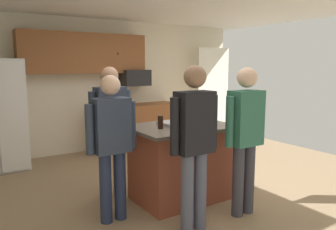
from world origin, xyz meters
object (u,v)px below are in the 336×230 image
object	(u,v)px
kitchen_island	(181,162)
glass_dark_ale	(215,119)
person_elder_center	(111,123)
glass_pilsner	(160,122)
person_guest_by_door	(112,139)
person_guest_left	(245,132)
microwave_over_range	(135,78)
serving_tray	(177,123)
person_host_foreground	(194,137)
mug_ceramic_white	(203,118)

from	to	relation	value
kitchen_island	glass_dark_ale	world-z (taller)	glass_dark_ale
person_elder_center	glass_pilsner	world-z (taller)	person_elder_center
person_guest_by_door	person_guest_left	size ratio (longest dim) A/B	0.95
kitchen_island	person_guest_left	world-z (taller)	person_guest_left
person_elder_center	person_guest_by_door	bearing A→B (deg)	-73.34
microwave_over_range	glass_dark_ale	bearing A→B (deg)	-97.22
kitchen_island	glass_pilsner	distance (m)	0.64
kitchen_island	glass_pilsner	xyz separation A→B (m)	(-0.33, -0.05, 0.55)
microwave_over_range	glass_dark_ale	xyz separation A→B (m)	(-0.37, -2.90, -0.43)
person_guest_left	person_elder_center	xyz separation A→B (m)	(-1.04, 1.33, 0.00)
person_elder_center	serving_tray	bearing A→B (deg)	4.46
person_host_foreground	serving_tray	size ratio (longest dim) A/B	3.87
person_guest_left	mug_ceramic_white	distance (m)	0.83
person_guest_by_door	mug_ceramic_white	xyz separation A→B (m)	(1.38, 0.17, 0.09)
person_guest_left	glass_pilsner	size ratio (longest dim) A/B	10.65
microwave_over_range	glass_pilsner	distance (m)	3.00
person_host_foreground	glass_pilsner	bearing A→B (deg)	23.02
person_elder_center	serving_tray	distance (m)	0.85
glass_dark_ale	serving_tray	world-z (taller)	glass_dark_ale
microwave_over_range	person_guest_by_door	distance (m)	3.36
microwave_over_range	kitchen_island	world-z (taller)	microwave_over_range
person_guest_by_door	serving_tray	world-z (taller)	person_guest_by_door
mug_ceramic_white	kitchen_island	bearing A→B (deg)	-170.44
microwave_over_range	person_guest_by_door	size ratio (longest dim) A/B	0.35
microwave_over_range	person_host_foreground	distance (m)	3.68
kitchen_island	person_host_foreground	distance (m)	0.97
microwave_over_range	glass_dark_ale	distance (m)	2.96
person_elder_center	serving_tray	size ratio (longest dim) A/B	3.83
person_guest_by_door	person_host_foreground	world-z (taller)	person_host_foreground
person_guest_by_door	mug_ceramic_white	bearing A→B (deg)	1.07
person_guest_left	serving_tray	world-z (taller)	person_guest_left
glass_dark_ale	glass_pilsner	bearing A→B (deg)	169.34
microwave_over_range	person_host_foreground	xyz separation A→B (m)	(-1.13, -3.47, -0.46)
kitchen_island	glass_dark_ale	distance (m)	0.69
kitchen_island	mug_ceramic_white	bearing A→B (deg)	9.56
kitchen_island	serving_tray	world-z (taller)	serving_tray
mug_ceramic_white	person_guest_left	bearing A→B (deg)	-94.56
mug_ceramic_white	person_host_foreground	bearing A→B (deg)	-133.30
serving_tray	mug_ceramic_white	bearing A→B (deg)	-2.50
kitchen_island	mug_ceramic_white	distance (m)	0.67
microwave_over_range	person_host_foreground	bearing A→B (deg)	-107.95
person_host_foreground	mug_ceramic_white	xyz separation A→B (m)	(0.77, 0.82, 0.02)
person_host_foreground	person_guest_by_door	bearing A→B (deg)	69.17
person_host_foreground	glass_dark_ale	world-z (taller)	person_host_foreground
glass_dark_ale	person_guest_by_door	bearing A→B (deg)	176.67
person_host_foreground	glass_dark_ale	distance (m)	0.95
microwave_over_range	person_elder_center	xyz separation A→B (m)	(-1.46, -2.15, -0.48)
person_guest_left	serving_tray	bearing A→B (deg)	-2.12
person_elder_center	kitchen_island	bearing A→B (deg)	0.00
person_guest_left	person_elder_center	bearing A→B (deg)	13.89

